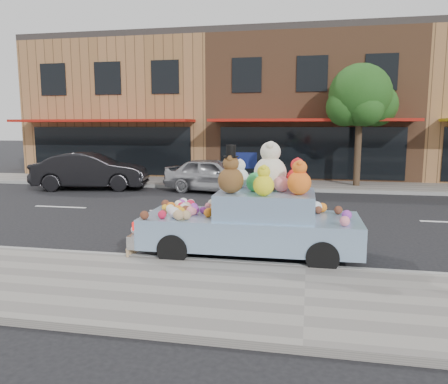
% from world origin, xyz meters
% --- Properties ---
extents(ground, '(120.00, 120.00, 0.00)m').
position_xyz_m(ground, '(0.00, 0.00, 0.00)').
color(ground, black).
rests_on(ground, ground).
extents(near_sidewalk, '(60.00, 3.00, 0.12)m').
position_xyz_m(near_sidewalk, '(0.00, -6.50, 0.06)').
color(near_sidewalk, gray).
rests_on(near_sidewalk, ground).
extents(far_sidewalk, '(60.00, 3.00, 0.12)m').
position_xyz_m(far_sidewalk, '(0.00, 6.50, 0.06)').
color(far_sidewalk, gray).
rests_on(far_sidewalk, ground).
extents(near_kerb, '(60.00, 0.12, 0.13)m').
position_xyz_m(near_kerb, '(0.00, -5.00, 0.07)').
color(near_kerb, gray).
rests_on(near_kerb, ground).
extents(far_kerb, '(60.00, 0.12, 0.13)m').
position_xyz_m(far_kerb, '(0.00, 5.00, 0.07)').
color(far_kerb, gray).
rests_on(far_kerb, ground).
extents(storefront_left, '(10.00, 9.80, 7.30)m').
position_xyz_m(storefront_left, '(-10.00, 11.97, 3.64)').
color(storefront_left, '#996940').
rests_on(storefront_left, ground).
extents(storefront_mid, '(10.00, 9.80, 7.30)m').
position_xyz_m(storefront_mid, '(0.00, 11.97, 3.64)').
color(storefront_mid, brown).
rests_on(storefront_mid, ground).
extents(street_tree, '(3.00, 2.70, 5.22)m').
position_xyz_m(street_tree, '(2.03, 6.55, 3.69)').
color(street_tree, '#38281C').
rests_on(street_tree, ground).
extents(car_silver, '(4.32, 2.44, 1.39)m').
position_xyz_m(car_silver, '(-3.72, 4.17, 0.69)').
color(car_silver, '#A9A9AE').
rests_on(car_silver, ground).
extents(car_dark, '(4.90, 2.55, 1.54)m').
position_xyz_m(car_dark, '(-9.02, 4.01, 0.77)').
color(car_dark, black).
rests_on(car_dark, ground).
extents(art_car, '(4.51, 1.82, 2.33)m').
position_xyz_m(art_car, '(-1.09, -4.24, 0.82)').
color(art_car, black).
rests_on(art_car, ground).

